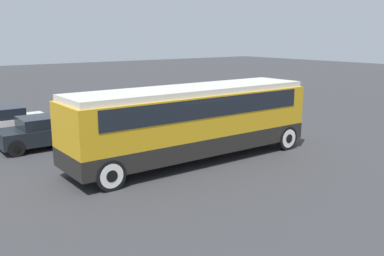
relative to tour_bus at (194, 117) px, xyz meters
name	(u,v)px	position (x,y,z in m)	size (l,w,h in m)	color
ground_plane	(192,160)	(-0.10, 0.00, -1.72)	(120.00, 120.00, 0.00)	#38383A
tour_bus	(194,117)	(0.00, 0.00, 0.00)	(9.95, 2.52, 2.85)	black
parked_car_near	(52,131)	(-3.67, 5.40, -1.03)	(4.51, 1.84, 1.36)	black
parked_car_mid	(1,121)	(-4.87, 9.07, -1.05)	(4.21, 1.94, 1.34)	silver
parked_car_far	(167,113)	(2.71, 5.99, -1.03)	(4.62, 1.91, 1.37)	navy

